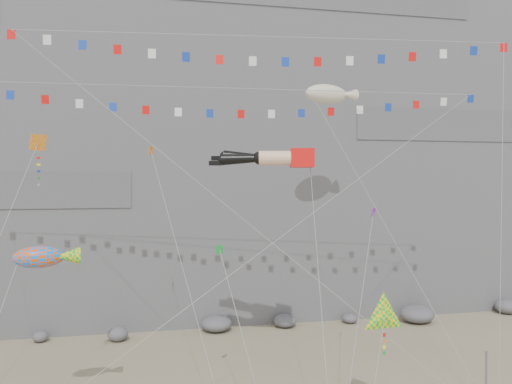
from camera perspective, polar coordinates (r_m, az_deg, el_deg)
cliff at (r=58.23m, az=-6.44°, el=13.47°), size 80.00×28.00×50.00m
talus_boulders at (r=43.78m, az=-4.54°, el=-14.82°), size 60.00×3.00×1.20m
legs_kite at (r=31.03m, az=1.99°, el=3.86°), size 6.64×14.41×18.85m
flag_banner_upper at (r=33.24m, az=-3.53°, el=11.75°), size 34.58×13.53×26.68m
flag_banner_lower at (r=30.98m, az=1.55°, el=17.28°), size 29.27×8.36×24.71m
harlequin_kite at (r=28.19m, az=-23.68°, el=5.09°), size 5.25×7.28×16.57m
fish_windsock at (r=27.01m, az=-23.59°, el=-6.86°), size 4.64×7.11×11.24m
delta_kite at (r=26.96m, az=14.48°, el=-13.69°), size 5.51×6.51×9.39m
blimp_windsock at (r=38.74m, az=8.09°, el=10.97°), size 7.39×14.00×23.62m
small_kite_a at (r=32.48m, az=-11.80°, el=4.17°), size 4.36×13.96×20.18m
small_kite_b at (r=31.78m, az=13.23°, el=-2.56°), size 6.50×9.74×15.22m
small_kite_c at (r=27.81m, az=-4.09°, el=-6.92°), size 2.14×9.35×12.58m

